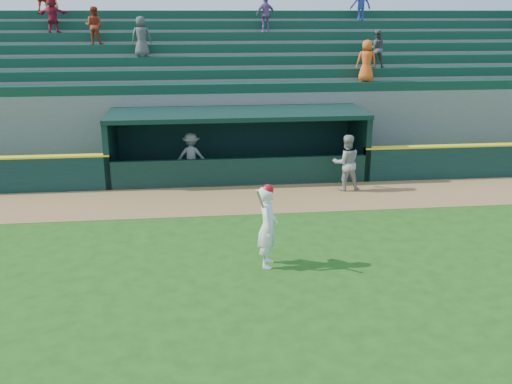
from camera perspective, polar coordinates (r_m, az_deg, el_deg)
The scene contains 7 objects.
ground at distance 14.30m, azimuth 0.72°, elevation -6.91°, with size 120.00×120.00×0.00m, color #1F4C13.
warning_track at distance 18.84m, azimuth -1.12°, elevation -0.73°, with size 40.00×3.00×0.01m, color olive.
dugout_player_front at distance 19.82m, azimuth 9.01°, elevation 2.91°, with size 0.95×0.74×1.95m, color #999A95.
dugout_player_inside at distance 21.11m, azimuth -6.46°, elevation 3.60°, with size 1.11×0.64×1.72m, color #A1A19C.
dugout at distance 21.47m, azimuth -1.91°, elevation 5.30°, with size 9.40×2.80×2.46m.
stands at distance 25.77m, azimuth -2.80°, elevation 9.73°, with size 34.50×6.25×7.48m.
batter_at_plate at distance 13.68m, azimuth 1.16°, elevation -3.39°, with size 0.64×0.85×2.09m.
Camera 1 is at (-1.63, -12.90, 5.94)m, focal length 40.00 mm.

